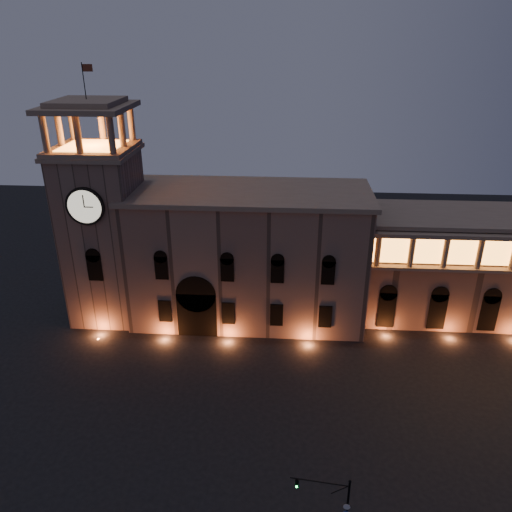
{
  "coord_description": "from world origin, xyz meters",
  "views": [
    {
      "loc": [
        3.03,
        -37.28,
        35.68
      ],
      "look_at": [
        -0.55,
        16.0,
        11.42
      ],
      "focal_mm": 35.0,
      "sensor_mm": 36.0,
      "label": 1
    }
  ],
  "objects": [
    {
      "name": "ground",
      "position": [
        0.0,
        0.0,
        0.0
      ],
      "size": [
        160.0,
        160.0,
        0.0
      ],
      "primitive_type": "plane",
      "color": "black",
      "rests_on": "ground"
    },
    {
      "name": "government_building",
      "position": [
        -2.08,
        21.93,
        8.77
      ],
      "size": [
        30.8,
        12.8,
        17.6
      ],
      "color": "#795D4F",
      "rests_on": "ground"
    },
    {
      "name": "clock_tower",
      "position": [
        -20.5,
        20.98,
        12.5
      ],
      "size": [
        9.8,
        9.8,
        32.4
      ],
      "color": "#795D4F",
      "rests_on": "ground"
    },
    {
      "name": "colonnade_wing",
      "position": [
        32.0,
        23.92,
        7.33
      ],
      "size": [
        40.6,
        11.5,
        14.5
      ],
      "color": "brown",
      "rests_on": "ground"
    },
    {
      "name": "traffic_light",
      "position": [
        7.28,
        -10.9,
        3.28
      ],
      "size": [
        4.53,
        0.81,
        6.25
      ],
      "rotation": [
        0.0,
        0.0,
        -0.12
      ],
      "color": "black",
      "rests_on": "ground"
    }
  ]
}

